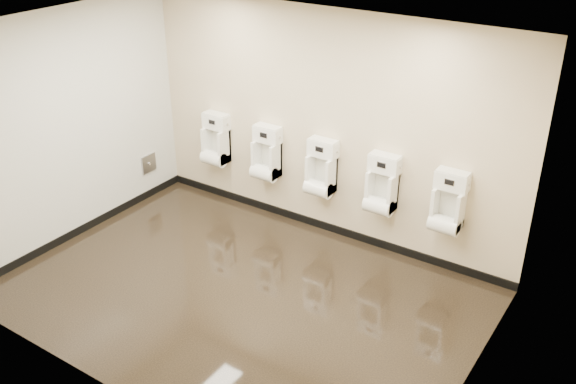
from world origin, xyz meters
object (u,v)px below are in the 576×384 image
Objects in this scene: urinal_1 at (266,157)px; urinal_0 at (216,143)px; urinal_4 at (448,207)px; access_panel at (149,163)px; urinal_3 at (382,189)px; urinal_2 at (321,172)px.

urinal_0 is at bearing 180.00° from urinal_1.
urinal_4 is at bearing 0.00° from urinal_1.
access_panel is 0.36× the size of urinal_0.
urinal_4 is at bearing 0.00° from urinal_3.
urinal_1 is at bearing 180.00° from urinal_4.
urinal_2 is at bearing 180.00° from urinal_3.
urinal_3 reaches higher than access_panel.
urinal_1 is 1.63m from urinal_3.
access_panel is 0.36× the size of urinal_1.
urinal_0 is 1.00× the size of urinal_3.
urinal_1 and urinal_2 have the same top height.
urinal_0 is 1.65m from urinal_2.
urinal_1 is (0.83, 0.00, 0.00)m from urinal_0.
urinal_3 is (2.46, 0.00, 0.00)m from urinal_0.
access_panel is 0.36× the size of urinal_4.
urinal_2 is (1.65, 0.00, 0.00)m from urinal_0.
urinal_2 reaches higher than access_panel.
urinal_2 is at bearing 0.00° from urinal_1.
urinal_0 is (0.87, 0.43, 0.35)m from access_panel.
urinal_3 is at bearing 0.00° from urinal_1.
urinal_0 is 1.00× the size of urinal_1.
urinal_2 is (0.82, 0.00, 0.00)m from urinal_1.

